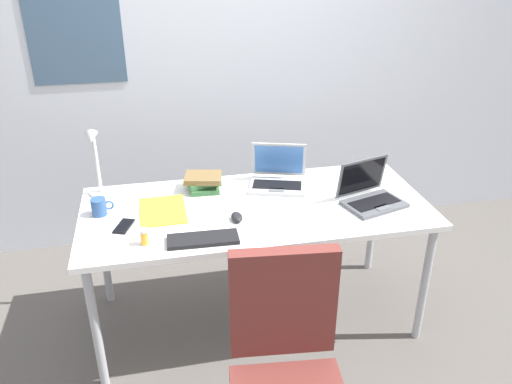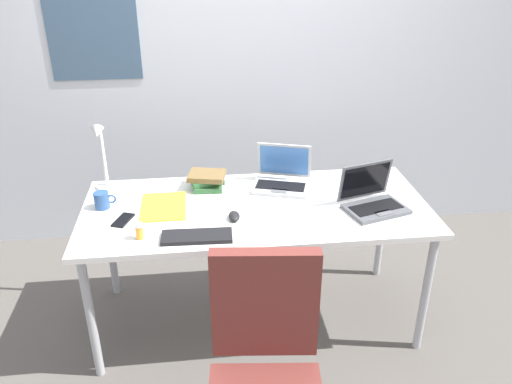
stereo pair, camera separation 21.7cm
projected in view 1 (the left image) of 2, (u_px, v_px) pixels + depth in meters
ground_plane at (256, 317)px, 3.04m from camera, size 12.00×12.00×0.00m
wall_back at (222, 54)px, 3.42m from camera, size 6.00×0.13×2.60m
desk at (256, 215)px, 2.73m from camera, size 1.80×0.80×0.74m
desk_lamp at (96, 163)px, 2.71m from camera, size 0.12×0.18×0.40m
laptop_by_keyboard at (278, 178)px, 2.90m from camera, size 0.37×0.33×0.23m
laptop_front_left at (370, 195)px, 2.71m from camera, size 0.36×0.32×0.23m
external_keyboard at (203, 239)px, 2.39m from camera, size 0.33×0.13×0.02m
computer_mouse at (237, 217)px, 2.56m from camera, size 0.06×0.10×0.03m
cell_phone at (124, 226)px, 2.51m from camera, size 0.11×0.15×0.01m
pill_bottle at (144, 236)px, 2.35m from camera, size 0.04×0.04×0.08m
book_stack at (203, 182)px, 2.85m from camera, size 0.23×0.19×0.09m
paper_folder_back_left at (163, 210)px, 2.65m from camera, size 0.23×0.31×0.01m
coffee_mug at (99, 207)px, 2.60m from camera, size 0.11×0.08×0.09m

